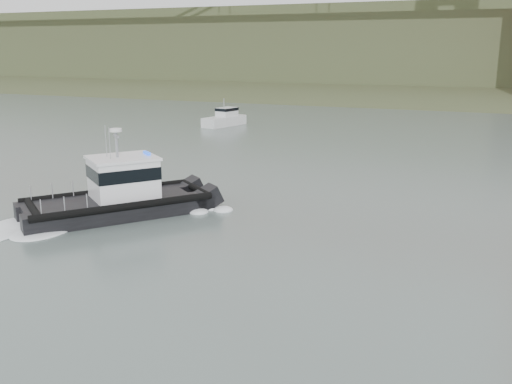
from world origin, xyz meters
TOP-DOWN VIEW (x-y plane):
  - ground at (0.00, 0.00)m, footprint 400.00×400.00m
  - headlands at (0.00, 125.50)m, footprint 500.00×105.36m
  - patrol_boat at (-8.30, 8.33)m, footprint 9.17×10.29m
  - motorboat at (-19.35, 44.26)m, footprint 3.37×6.34m

SIDE VIEW (x-z plane):
  - ground at x=0.00m, z-range 0.00..0.00m
  - motorboat at x=-19.35m, z-range -0.83..2.49m
  - patrol_boat at x=-8.30m, z-range -1.23..3.70m
  - headlands at x=0.00m, z-range -6.52..20.61m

